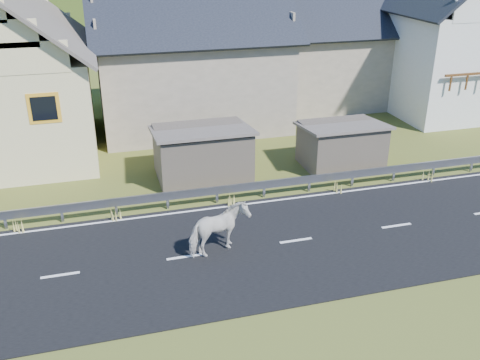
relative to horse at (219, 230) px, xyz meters
name	(u,v)px	position (x,y,z in m)	size (l,w,h in m)	color
ground	(296,242)	(2.80, 0.03, -0.92)	(160.00, 160.00, 0.00)	#4A501B
road	(296,241)	(2.80, 0.03, -0.90)	(60.00, 7.00, 0.04)	black
lane_markings	(296,240)	(2.80, 0.03, -0.87)	(60.00, 6.60, 0.01)	silver
guardrail	(264,185)	(2.80, 3.71, -0.36)	(28.10, 0.09, 0.75)	#93969B
shed_left	(202,153)	(0.80, 6.53, 0.18)	(4.30, 3.30, 2.40)	#605649
shed_right	(341,145)	(7.30, 6.03, 0.08)	(3.80, 2.90, 2.20)	#605649
house_cream	(11,65)	(-7.20, 12.03, 3.44)	(7.80, 9.80, 8.30)	beige
house_stone_a	(187,39)	(1.80, 15.03, 3.71)	(10.80, 9.80, 8.90)	#A29380
house_stone_b	(335,33)	(11.80, 17.03, 3.32)	(9.80, 8.80, 8.10)	#A29380
house_white	(447,23)	(17.80, 14.03, 4.14)	(8.80, 10.80, 9.70)	white
mountain	(122,32)	(7.80, 180.03, -20.92)	(440.00, 280.00, 260.00)	#253C11
horse	(219,230)	(0.00, 0.00, 0.00)	(2.08, 0.95, 1.76)	beige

